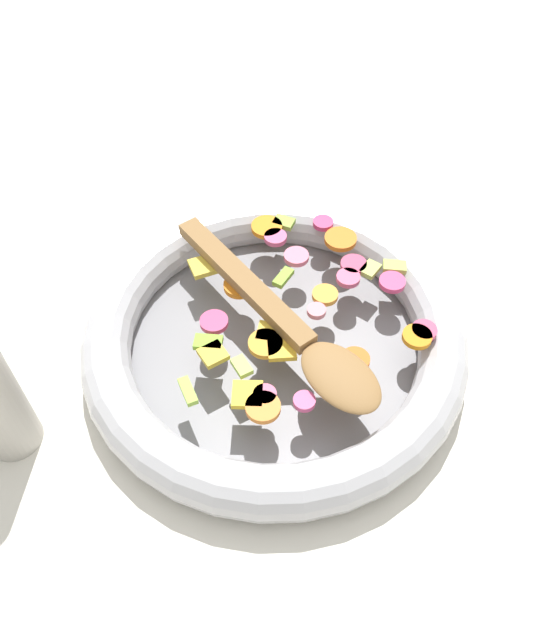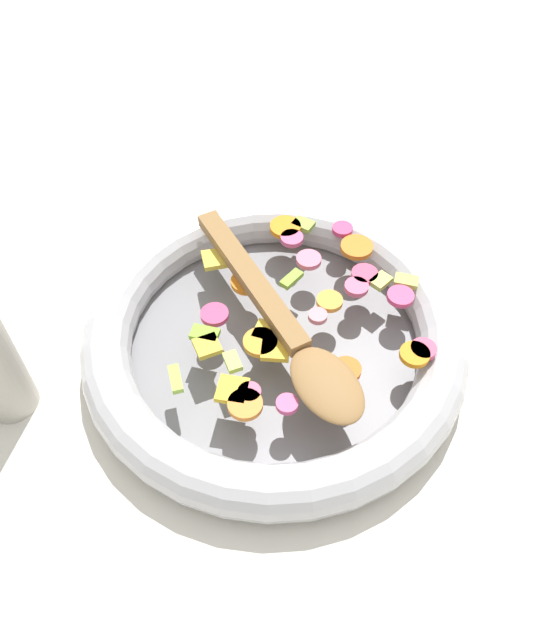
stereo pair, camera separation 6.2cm
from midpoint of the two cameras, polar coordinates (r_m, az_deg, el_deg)
name	(u,v)px [view 1 (the left image)]	position (r m, az deg, el deg)	size (l,w,h in m)	color
ground_plane	(274,350)	(0.66, -2.69, -2.92)	(4.00, 4.00, 0.00)	silver
skillet	(274,337)	(0.64, -2.76, -1.75)	(0.39, 0.39, 0.05)	slate
chopped_vegetables	(298,303)	(0.63, -0.68, 1.42)	(0.28, 0.27, 0.01)	orange
wooden_spoon	(291,328)	(0.60, -1.46, -0.90)	(0.21, 0.26, 0.01)	olive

